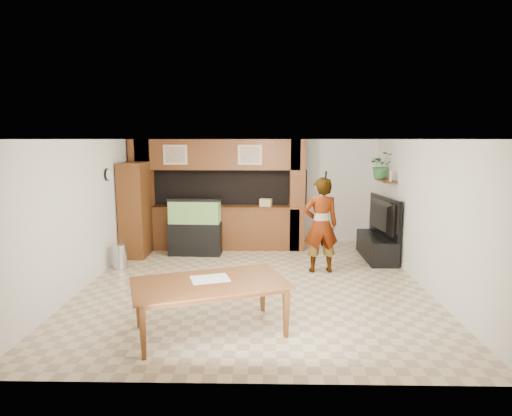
{
  "coord_description": "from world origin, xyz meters",
  "views": [
    {
      "loc": [
        0.18,
        -7.49,
        2.6
      ],
      "look_at": [
        0.02,
        0.6,
        1.3
      ],
      "focal_mm": 30.0,
      "sensor_mm": 36.0,
      "label": 1
    }
  ],
  "objects_px": {
    "pantry_cabinet": "(135,210)",
    "dining_table": "(211,308)",
    "television": "(378,216)",
    "person": "(321,225)",
    "aquarium": "(195,227)"
  },
  "relations": [
    {
      "from": "television",
      "to": "aquarium",
      "type": "bearing_deg",
      "value": 78.6
    },
    {
      "from": "pantry_cabinet",
      "to": "aquarium",
      "type": "distance_m",
      "value": 1.38
    },
    {
      "from": "aquarium",
      "to": "dining_table",
      "type": "xyz_separation_m",
      "value": [
        0.85,
        -4.01,
        -0.28
      ]
    },
    {
      "from": "television",
      "to": "person",
      "type": "xyz_separation_m",
      "value": [
        -1.36,
        -0.97,
        -0.0
      ]
    },
    {
      "from": "pantry_cabinet",
      "to": "aquarium",
      "type": "bearing_deg",
      "value": 4.35
    },
    {
      "from": "aquarium",
      "to": "person",
      "type": "height_order",
      "value": "person"
    },
    {
      "from": "television",
      "to": "person",
      "type": "bearing_deg",
      "value": 117.49
    },
    {
      "from": "person",
      "to": "dining_table",
      "type": "xyz_separation_m",
      "value": [
        -1.82,
        -2.79,
        -0.58
      ]
    },
    {
      "from": "pantry_cabinet",
      "to": "person",
      "type": "bearing_deg",
      "value": -15.64
    },
    {
      "from": "television",
      "to": "dining_table",
      "type": "bearing_deg",
      "value": 131.89
    },
    {
      "from": "pantry_cabinet",
      "to": "aquarium",
      "type": "height_order",
      "value": "pantry_cabinet"
    },
    {
      "from": "pantry_cabinet",
      "to": "aquarium",
      "type": "relative_size",
      "value": 1.61
    },
    {
      "from": "person",
      "to": "dining_table",
      "type": "height_order",
      "value": "person"
    },
    {
      "from": "pantry_cabinet",
      "to": "dining_table",
      "type": "distance_m",
      "value": 4.52
    },
    {
      "from": "aquarium",
      "to": "dining_table",
      "type": "distance_m",
      "value": 4.11
    }
  ]
}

